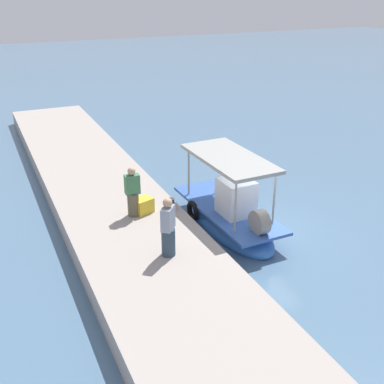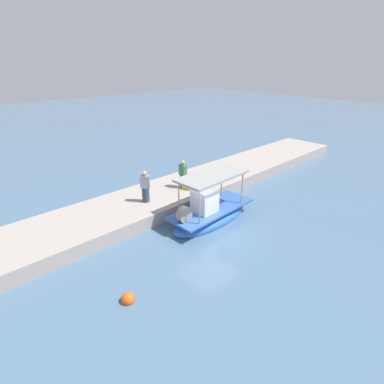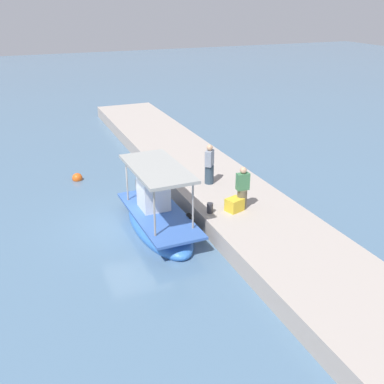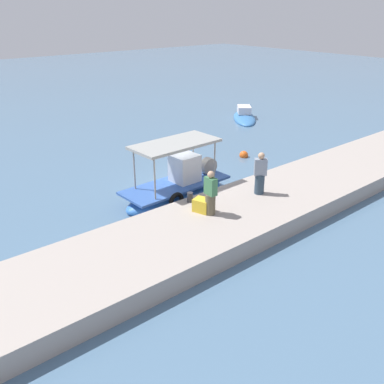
# 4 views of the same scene
# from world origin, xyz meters

# --- Properties ---
(ground_plane) EXTENTS (120.00, 120.00, 0.00)m
(ground_plane) POSITION_xyz_m (0.00, 0.00, 0.00)
(ground_plane) COLOR slate
(dock_quay) EXTENTS (36.00, 4.01, 0.74)m
(dock_quay) POSITION_xyz_m (0.00, -4.24, 0.37)
(dock_quay) COLOR #A79C93
(dock_quay) RESTS_ON ground_plane
(main_fishing_boat) EXTENTS (5.23, 2.11, 2.98)m
(main_fishing_boat) POSITION_xyz_m (-0.85, -0.77, 0.49)
(main_fishing_boat) COLOR #3470C7
(main_fishing_boat) RESTS_ON ground_plane
(fisherman_near_bollard) EXTENTS (0.57, 0.56, 1.79)m
(fisherman_near_bollard) POSITION_xyz_m (1.10, -3.81, 1.55)
(fisherman_near_bollard) COLOR #2E4051
(fisherman_near_bollard) RESTS_ON dock_quay
(fisherman_by_crate) EXTENTS (0.40, 0.50, 1.73)m
(fisherman_by_crate) POSITION_xyz_m (-1.75, -3.93, 1.52)
(fisherman_by_crate) COLOR brown
(fisherman_by_crate) RESTS_ON dock_quay
(mooring_bollard) EXTENTS (0.24, 0.24, 0.40)m
(mooring_bollard) POSITION_xyz_m (-1.64, -2.61, 0.93)
(mooring_bollard) COLOR #2D2D33
(mooring_bollard) RESTS_ON dock_quay
(cargo_crate) EXTENTS (0.68, 0.75, 0.51)m
(cargo_crate) POSITION_xyz_m (-1.83, -3.57, 0.99)
(cargo_crate) COLOR gold
(cargo_crate) RESTS_ON dock_quay
(marker_buoy) EXTENTS (0.50, 0.50, 0.50)m
(marker_buoy) POSITION_xyz_m (5.59, 1.32, 0.10)
(marker_buoy) COLOR #E75A19
(marker_buoy) RESTS_ON ground_plane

